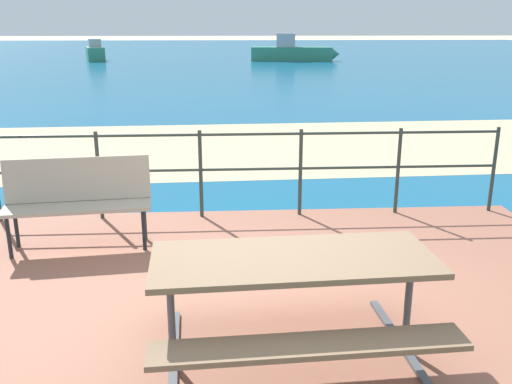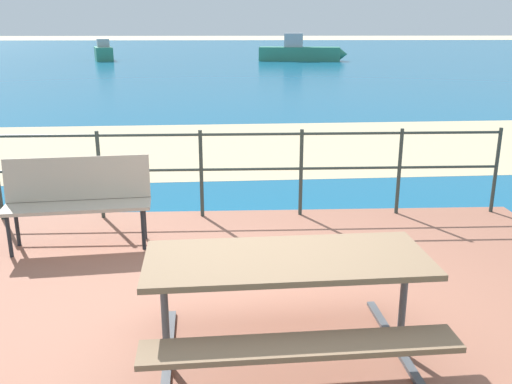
% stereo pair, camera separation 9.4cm
% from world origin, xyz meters
% --- Properties ---
extents(ground_plane, '(240.00, 240.00, 0.00)m').
position_xyz_m(ground_plane, '(0.00, 0.00, 0.00)').
color(ground_plane, beige).
extents(patio_paving, '(6.40, 5.20, 0.06)m').
position_xyz_m(patio_paving, '(0.00, 0.00, 0.03)').
color(patio_paving, '#935B47').
rests_on(patio_paving, ground).
extents(sea_water, '(90.00, 90.00, 0.01)m').
position_xyz_m(sea_water, '(0.00, 40.00, 0.01)').
color(sea_water, '#145B84').
rests_on(sea_water, ground).
extents(beach_strip, '(54.14, 6.92, 0.01)m').
position_xyz_m(beach_strip, '(0.00, 6.63, 0.01)').
color(beach_strip, tan).
rests_on(beach_strip, ground).
extents(picnic_table, '(1.92, 1.46, 0.76)m').
position_xyz_m(picnic_table, '(0.12, -0.59, 0.64)').
color(picnic_table, '#7A6047').
rests_on(picnic_table, patio_paving).
extents(park_bench, '(1.49, 0.57, 0.91)m').
position_xyz_m(park_bench, '(-1.80, 1.58, 0.61)').
color(park_bench, tan).
rests_on(park_bench, patio_paving).
extents(railing_fence, '(5.94, 0.04, 1.04)m').
position_xyz_m(railing_fence, '(0.00, 2.42, 0.71)').
color(railing_fence, '#2D3833').
rests_on(railing_fence, patio_paving).
extents(boat_near, '(1.83, 3.63, 1.39)m').
position_xyz_m(boat_near, '(-8.65, 34.27, 0.52)').
color(boat_near, '#338466').
rests_on(boat_near, sea_water).
extents(boat_mid, '(5.80, 2.18, 1.74)m').
position_xyz_m(boat_mid, '(4.31, 33.12, 0.57)').
color(boat_mid, '#338466').
rests_on(boat_mid, sea_water).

